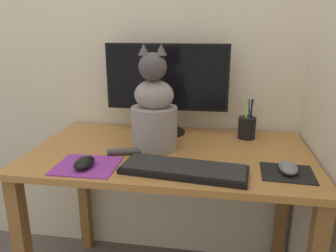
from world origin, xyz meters
TOP-DOWN VIEW (x-y plane):
  - wall_back at (0.00, 0.35)m, footprint 7.00×0.04m
  - desk at (0.00, 0.00)m, footprint 1.11×0.64m
  - monitor at (-0.05, 0.22)m, footprint 0.56×0.17m
  - keyboard at (0.08, -0.20)m, footprint 0.44×0.20m
  - mousepad_left at (-0.27, -0.20)m, footprint 0.22×0.19m
  - mousepad_right at (0.43, -0.15)m, footprint 0.18×0.16m
  - computer_mouse_left at (-0.27, -0.22)m, footprint 0.06×0.11m
  - computer_mouse_right at (0.43, -0.15)m, footprint 0.06×0.10m
  - cat at (-0.07, 0.01)m, footprint 0.27×0.22m
  - pen_cup at (0.31, 0.21)m, footprint 0.08×0.08m

SIDE VIEW (x-z plane):
  - desk at x=0.00m, z-range 0.25..0.96m
  - mousepad_right at x=0.43m, z-range 0.72..0.72m
  - mousepad_left at x=-0.27m, z-range 0.72..0.72m
  - keyboard at x=0.08m, z-range 0.72..0.74m
  - computer_mouse_right at x=0.43m, z-range 0.72..0.76m
  - computer_mouse_left at x=-0.27m, z-range 0.72..0.76m
  - pen_cup at x=0.31m, z-range 0.68..0.86m
  - cat at x=-0.07m, z-range 0.66..1.08m
  - monitor at x=-0.05m, z-range 0.75..1.16m
  - wall_back at x=0.00m, z-range 0.00..2.50m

